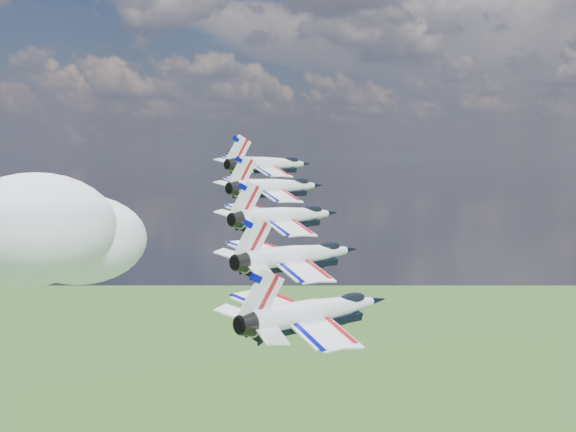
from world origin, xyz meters
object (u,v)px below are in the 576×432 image
Objects in this scene: jet_0 at (271,164)px; jet_1 at (279,187)px; jet_4 at (319,311)px; jet_2 at (288,216)px; jet_3 at (301,255)px.

jet_1 is (7.32, -9.08, -2.43)m from jet_0.
jet_0 is at bearing 142.57° from jet_1.
jet_0 is 1.00× the size of jet_1.
jet_4 is (29.29, -36.32, -9.73)m from jet_0.
jet_4 is at bearing -37.43° from jet_2.
jet_1 is at bearing -37.43° from jet_0.
jet_0 is at bearing 142.57° from jet_3.
jet_4 is (7.32, -9.08, -2.43)m from jet_3.
jet_4 is at bearing -37.43° from jet_1.
jet_3 is (7.32, -9.08, -2.43)m from jet_2.
jet_0 is at bearing 142.57° from jet_4.
jet_2 is at bearing 142.57° from jet_4.
jet_2 is at bearing -37.43° from jet_0.
jet_0 reaches higher than jet_1.
jet_2 is at bearing 142.57° from jet_3.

